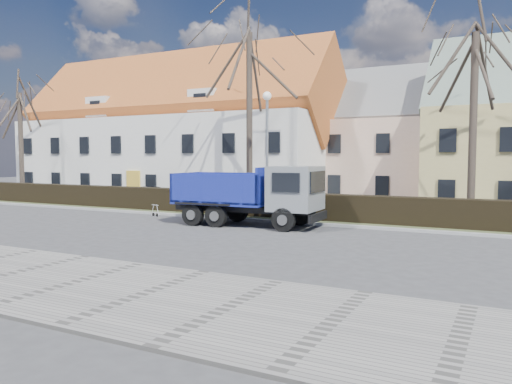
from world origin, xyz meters
The scene contains 14 objects.
ground centered at (0.00, 0.00, 0.00)m, with size 120.00×120.00×0.00m, color #3D3C3F.
sidewalk_near centered at (0.00, -8.50, 0.04)m, with size 80.00×5.00×0.08m, color gray.
curb_far centered at (0.00, 4.60, 0.06)m, with size 80.00×0.30×0.12m, color gray.
grass_strip centered at (0.00, 6.20, 0.05)m, with size 80.00×3.00×0.10m, color #3F4929.
hedge centered at (0.00, 6.00, 0.65)m, with size 60.00×0.90×1.30m, color black.
building_white centered at (-13.00, 16.00, 4.75)m, with size 26.80×10.80×9.50m, color silver, non-canonical shape.
building_pink centered at (4.00, 20.00, 4.00)m, with size 10.80×8.80×8.00m, color beige, non-canonical shape.
tree_0 centered at (-22.00, 8.50, 4.95)m, with size 7.20×7.20×9.90m, color #332B23, non-canonical shape.
tree_1 centered at (-2.00, 8.50, 6.33)m, with size 9.20×9.20×12.65m, color #332B23, non-canonical shape.
tree_2 centered at (10.00, 8.50, 5.50)m, with size 8.00×8.00×11.00m, color #332B23, non-canonical shape.
dump_truck centered at (0.61, 3.01, 1.44)m, with size 7.21×2.68×2.88m, color navy, non-canonical shape.
streetlight centered at (-0.11, 7.00, 3.39)m, with size 0.53×0.53×6.78m, color gray, non-canonical shape.
cart_frame centered at (-5.51, 3.96, 0.35)m, with size 0.78×0.44×0.71m, color silver, non-canonical shape.
parked_car_a centered at (-10.28, 9.85, 0.63)m, with size 1.49×3.70×1.26m, color black.
Camera 1 is at (11.90, -17.22, 3.18)m, focal length 35.00 mm.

